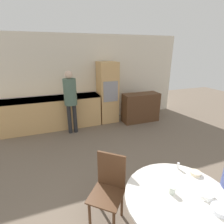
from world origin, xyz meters
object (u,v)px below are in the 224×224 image
at_px(chair_far_left, 109,185).
at_px(bowl_near, 220,210).
at_px(oven_unit, 108,93).
at_px(cup, 172,190).
at_px(dining_table, 177,213).
at_px(bowl_centre, 195,173).
at_px(sideboard, 141,108).
at_px(person_standing, 70,96).
at_px(bowl_far, 206,195).

relative_size(chair_far_left, bowl_near, 5.76).
bearing_deg(chair_far_left, oven_unit, 112.01).
height_order(cup, bowl_near, cup).
bearing_deg(chair_far_left, dining_table, -6.44).
relative_size(oven_unit, bowl_centre, 14.38).
xyz_separation_m(sideboard, bowl_centre, (-1.07, -3.28, 0.29)).
xyz_separation_m(oven_unit, chair_far_left, (-1.10, -3.29, -0.39)).
relative_size(dining_table, cup, 14.18).
distance_m(oven_unit, person_standing, 1.30).
distance_m(oven_unit, sideboard, 1.14).
relative_size(bowl_centre, bowl_far, 0.86).
bearing_deg(bowl_centre, chair_far_left, 158.33).
height_order(cup, bowl_centre, cup).
bearing_deg(person_standing, oven_unit, 23.33).
height_order(sideboard, bowl_far, sideboard).
bearing_deg(dining_table, person_standing, 100.93).
relative_size(oven_unit, dining_table, 1.61).
bearing_deg(chair_far_left, bowl_centre, 18.81).
distance_m(sideboard, cup, 3.77).
height_order(oven_unit, cup, oven_unit).
xyz_separation_m(oven_unit, bowl_centre, (-0.11, -3.69, -0.18)).
distance_m(chair_far_left, bowl_far, 1.11).
bearing_deg(bowl_near, dining_table, 130.10).
height_order(sideboard, bowl_near, sideboard).
bearing_deg(bowl_far, dining_table, 160.17).
distance_m(sideboard, bowl_far, 3.80).
bearing_deg(person_standing, sideboard, 2.79).
bearing_deg(bowl_near, oven_unit, 85.94).
distance_m(chair_far_left, cup, 0.79).
bearing_deg(bowl_far, bowl_near, -97.05).
xyz_separation_m(person_standing, bowl_far, (0.91, -3.48, -0.30)).
height_order(oven_unit, bowl_near, oven_unit).
bearing_deg(person_standing, bowl_near, -76.39).
height_order(dining_table, person_standing, person_standing).
bearing_deg(dining_table, oven_unit, 82.26).
height_order(person_standing, bowl_near, person_standing).
bearing_deg(bowl_centre, oven_unit, 88.31).
xyz_separation_m(dining_table, chair_far_left, (-0.57, 0.61, 0.03)).
bearing_deg(dining_table, chair_far_left, 133.08).
xyz_separation_m(sideboard, dining_table, (-1.49, -3.49, 0.04)).
height_order(oven_unit, sideboard, oven_unit).
height_order(dining_table, chair_far_left, chair_far_left).
bearing_deg(bowl_centre, sideboard, 71.99).
bearing_deg(sideboard, dining_table, -113.05).
height_order(sideboard, cup, sideboard).
bearing_deg(cup, bowl_far, -27.85).
distance_m(cup, bowl_far, 0.34).
bearing_deg(chair_far_left, person_standing, 132.23).
bearing_deg(cup, dining_table, -56.47).
height_order(oven_unit, person_standing, oven_unit).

